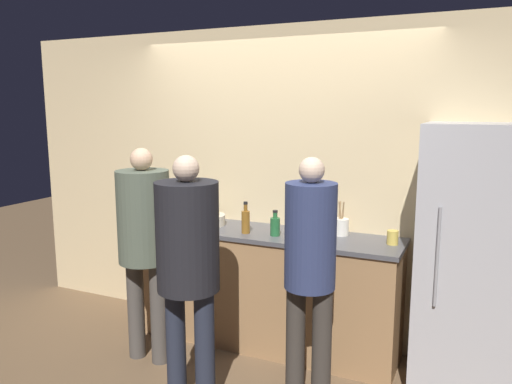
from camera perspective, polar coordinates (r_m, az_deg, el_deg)
ground_plane at (r=4.10m, az=-0.81°, el=-18.63°), size 14.00×14.00×0.00m
wall_back at (r=4.22m, az=2.71°, el=0.89°), size 5.20×0.06×2.60m
counter at (r=4.18m, az=1.16°, el=-10.84°), size 2.18×0.59×0.96m
refrigerator at (r=3.69m, az=23.82°, el=-7.28°), size 0.74×0.64×1.84m
person_left at (r=3.84m, az=-12.65°, el=-4.64°), size 0.39×0.39×1.65m
person_center at (r=3.21m, az=-7.77°, el=-7.24°), size 0.40×0.40×1.66m
person_right at (r=3.27m, az=6.19°, el=-7.82°), size 0.33×0.33×1.64m
fruit_bowl at (r=4.25m, az=-5.65°, el=-3.15°), size 0.32×0.32×0.13m
utensil_crock at (r=3.95m, az=9.68°, el=-3.89°), size 0.12×0.12×0.27m
bottle_green at (r=3.88m, az=2.20°, el=-3.86°), size 0.08×0.08×0.20m
bottle_red at (r=4.01m, az=5.76°, el=-3.74°), size 0.07×0.07×0.15m
bottle_amber at (r=3.94m, az=-1.19°, el=-3.31°), size 0.07×0.07×0.25m
cup_yellow at (r=3.77m, az=15.34°, el=-5.04°), size 0.08×0.08×0.10m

